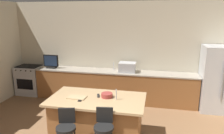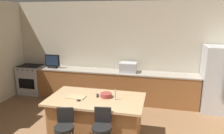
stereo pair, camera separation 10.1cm
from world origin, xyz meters
name	(u,v)px [view 2 (the right image)]	position (x,y,z in m)	size (l,w,h in m)	color
wall_back	(120,51)	(0.00, 4.32, 1.46)	(7.10, 0.12, 2.91)	beige
counter_back	(115,86)	(-0.07, 3.94, 0.46)	(4.77, 0.62, 0.92)	brown
kitchen_island	(96,118)	(0.01, 1.84, 0.46)	(1.91, 1.07, 0.91)	black
refrigerator	(220,80)	(2.78, 3.86, 0.88)	(0.91, 0.80, 1.75)	#B7BABF
range_oven	(32,79)	(-2.85, 3.94, 0.47)	(0.78, 0.63, 0.94)	#B7BABF
microwave	(128,67)	(0.33, 3.94, 1.05)	(0.48, 0.36, 0.27)	#B7BABF
tv_monitor	(52,62)	(-2.04, 3.88, 1.11)	(0.47, 0.16, 0.42)	black
sink_faucet_back	(115,66)	(-0.09, 4.04, 1.04)	(0.02, 0.02, 0.24)	#B2B2B7
sink_faucet_island	(115,95)	(0.40, 1.84, 1.02)	(0.02, 0.02, 0.22)	#B2B2B7
bar_stool_left	(65,131)	(-0.33, 1.08, 0.57)	(0.35, 0.37, 0.95)	black
bar_stool_right	(102,131)	(0.32, 1.17, 0.59)	(0.34, 0.35, 0.98)	black
fruit_bowl	(106,95)	(0.19, 1.93, 0.95)	(0.23, 0.23, 0.09)	#993833
cell_phone	(79,100)	(-0.28, 1.68, 0.91)	(0.07, 0.15, 0.01)	black
tv_remote	(98,96)	(0.01, 1.95, 0.92)	(0.04, 0.17, 0.02)	black
cutting_board	(76,97)	(-0.39, 1.78, 0.91)	(0.37, 0.22, 0.02)	tan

